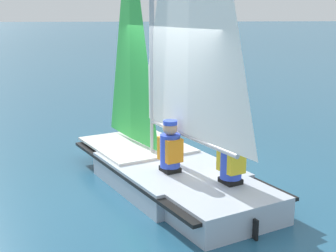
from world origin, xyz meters
The scene contains 4 objects.
ground_plane centered at (0.00, 0.00, 0.00)m, with size 260.00×260.00×0.00m, color #235675.
sailboat_main centered at (-0.01, 0.03, 0.91)m, with size 3.16×4.37×6.12m.
sailor_helm centered at (0.01, 0.41, 0.63)m, with size 0.40×0.42×1.16m.
sailor_crew centered at (-0.77, 0.99, 0.62)m, with size 0.40×0.42×1.16m.
Camera 1 is at (0.76, 7.03, 2.71)m, focal length 50.00 mm.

